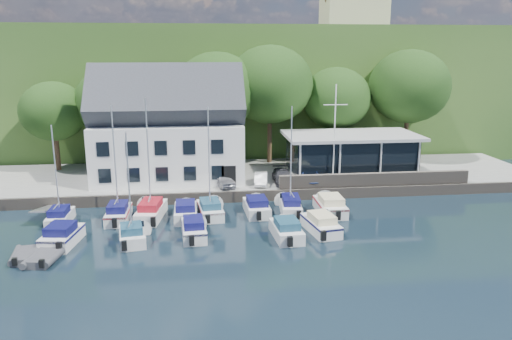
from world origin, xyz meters
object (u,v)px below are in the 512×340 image
object	(u,v)px
boat_r1_1	(115,165)
boat_r2_3	(286,228)
club_pavilion	(350,154)
car_white	(261,179)
boat_r1_3	(186,210)
boat_r2_4	(321,222)
car_silver	(223,179)
dinghy_0	(25,254)
flagpole	(334,135)
boat_r2_1	(129,184)
boat_r1_0	(56,173)
car_blue	(309,175)
boat_r1_6	(291,161)
harbor_building	(169,134)
boat_r1_5	(257,205)
boat_r1_4	(209,165)
boat_r2_0	(62,234)
dinghy_1	(45,256)
boat_r1_7	(330,204)
boat_r2_2	(194,227)
boat_r1_2	(148,162)
car_dgrey	(283,176)

from	to	relation	value
boat_r1_1	boat_r2_3	xyz separation A→B (m)	(12.65, -5.18, -3.87)
club_pavilion	car_white	size ratio (longest dim) A/B	3.91
boat_r1_3	boat_r2_4	size ratio (longest dim) A/B	0.93
car_silver	dinghy_0	bearing A→B (deg)	-151.34
club_pavilion	boat_r1_1	distance (m)	23.44
boat_r1_1	flagpole	bearing A→B (deg)	16.68
car_silver	boat_r2_1	world-z (taller)	boat_r2_1
boat_r1_0	car_white	bearing A→B (deg)	19.76
car_blue	boat_r1_6	world-z (taller)	boat_r1_6
harbor_building	boat_r2_4	size ratio (longest dim) A/B	2.44
car_white	flagpole	world-z (taller)	flagpole
boat_r1_5	boat_r1_4	bearing A→B (deg)	179.87
boat_r2_1	car_white	bearing A→B (deg)	36.07
boat_r1_4	boat_r2_3	xyz separation A→B (m)	(5.36, -5.43, -3.62)
boat_r2_0	dinghy_1	xyz separation A→B (m)	(-0.41, -2.87, -0.40)
harbor_building	car_blue	world-z (taller)	harbor_building
boat_r1_7	boat_r2_4	size ratio (longest dim) A/B	1.06
boat_r1_5	boat_r2_4	bearing A→B (deg)	-50.40
car_blue	boat_r1_5	world-z (taller)	car_blue
boat_r2_2	boat_r2_4	world-z (taller)	boat_r2_4
boat_r1_1	dinghy_1	distance (m)	9.31
boat_r1_0	boat_r1_5	bearing A→B (deg)	1.94
boat_r2_0	dinghy_1	bearing A→B (deg)	-89.38
boat_r1_2	boat_r1_4	distance (m)	4.78
car_blue	boat_r1_2	world-z (taller)	boat_r1_2
car_blue	dinghy_1	bearing A→B (deg)	-147.51
boat_r1_0	boat_r2_1	xyz separation A→B (m)	(6.09, -4.76, 0.16)
car_blue	boat_r1_5	bearing A→B (deg)	-135.76
dinghy_0	car_white	bearing A→B (deg)	28.59
car_blue	boat_r1_5	xyz separation A→B (m)	(-5.68, -5.78, -0.96)
boat_r1_1	boat_r2_3	world-z (taller)	boat_r1_1
harbor_building	boat_r1_7	size ratio (longest dim) A/B	2.31
boat_r1_4	boat_r1_7	distance (m)	10.60
boat_r1_2	boat_r2_2	world-z (taller)	boat_r1_2
car_white	dinghy_0	xyz separation A→B (m)	(-17.16, -12.84, -1.21)
car_dgrey	boat_r1_2	size ratio (longest dim) A/B	0.46
boat_r1_0	boat_r2_3	xyz separation A→B (m)	(17.10, -5.02, -3.41)
club_pavilion	boat_r2_2	world-z (taller)	club_pavilion
car_silver	boat_r2_3	distance (m)	11.70
boat_r2_2	boat_r1_6	bearing A→B (deg)	27.29
boat_r1_5	dinghy_0	size ratio (longest dim) A/B	1.95
car_silver	boat_r1_4	size ratio (longest dim) A/B	0.44
boat_r1_3	boat_r1_0	bearing A→B (deg)	179.25
car_blue	boat_r1_0	bearing A→B (deg)	-164.67
car_white	boat_r1_1	xyz separation A→B (m)	(-12.21, -5.86, 3.04)
harbor_building	boat_r1_4	distance (m)	9.78
boat_r1_0	boat_r2_0	xyz separation A→B (m)	(1.25, -4.44, -3.36)
boat_r1_2	boat_r1_4	size ratio (longest dim) A/B	1.09
boat_r1_4	dinghy_0	bearing A→B (deg)	-155.71
harbor_building	dinghy_1	distance (m)	18.94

